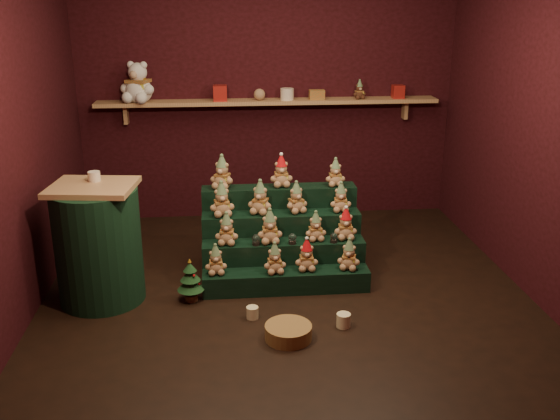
{
  "coord_description": "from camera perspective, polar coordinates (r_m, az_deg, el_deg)",
  "views": [
    {
      "loc": [
        -0.49,
        -4.7,
        2.37
      ],
      "look_at": [
        -0.03,
        0.25,
        0.65
      ],
      "focal_mm": 40.0,
      "sensor_mm": 36.0,
      "label": 1
    }
  ],
  "objects": [
    {
      "name": "teddy_4",
      "position": [
        5.29,
        -4.9,
        -1.71
      ],
      "size": [
        0.22,
        0.2,
        0.28
      ],
      "primitive_type": null,
      "rotation": [
        0.0,
        0.0,
        -0.11
      ],
      "color": "tan",
      "rests_on": "riser_tier_midfront"
    },
    {
      "name": "back_wall",
      "position": [
        6.84,
        -1.17,
        10.94
      ],
      "size": [
        4.0,
        0.1,
        2.8
      ],
      "primitive_type": "cube",
      "color": "black",
      "rests_on": "ground"
    },
    {
      "name": "snow_globe_b",
      "position": [
        5.3,
        1.14,
        -2.63
      ],
      "size": [
        0.07,
        0.07,
        0.09
      ],
      "color": "black",
      "rests_on": "riser_tier_midfront"
    },
    {
      "name": "teddy_13",
      "position": [
        5.63,
        0.11,
        3.58
      ],
      "size": [
        0.21,
        0.19,
        0.29
      ],
      "primitive_type": null,
      "rotation": [
        0.0,
        0.0,
        0.03
      ],
      "color": "tan",
      "rests_on": "riser_tier_back"
    },
    {
      "name": "teddy_5",
      "position": [
        5.29,
        -0.94,
        -1.49
      ],
      "size": [
        0.22,
        0.19,
        0.3
      ],
      "primitive_type": null,
      "rotation": [
        0.0,
        0.0,
        0.02
      ],
      "color": "tan",
      "rests_on": "riser_tier_midfront"
    },
    {
      "name": "teddy_1",
      "position": [
        5.16,
        -0.49,
        -4.41
      ],
      "size": [
        0.2,
        0.19,
        0.26
      ],
      "primitive_type": null,
      "rotation": [
        0.0,
        0.0,
        0.1
      ],
      "color": "tan",
      "rests_on": "riser_tier_front"
    },
    {
      "name": "riser_tier_midfront",
      "position": [
        5.44,
        0.33,
        -4.65
      ],
      "size": [
        1.4,
        0.22,
        0.36
      ],
      "primitive_type": "cube",
      "color": "black",
      "rests_on": "ground"
    },
    {
      "name": "gift_tin_red_b",
      "position": [
        6.88,
        10.74,
        10.59
      ],
      "size": [
        0.12,
        0.12,
        0.14
      ],
      "primitive_type": "cube",
      "color": "#B3221B",
      "rests_on": "back_shelf"
    },
    {
      "name": "teddy_6",
      "position": [
        5.36,
        3.27,
        -1.48
      ],
      "size": [
        0.2,
        0.18,
        0.25
      ],
      "primitive_type": null,
      "rotation": [
        0.0,
        0.0,
        0.1
      ],
      "color": "tan",
      "rests_on": "riser_tier_midfront"
    },
    {
      "name": "side_table",
      "position": [
        5.19,
        -16.28,
        -3.0
      ],
      "size": [
        0.7,
        0.68,
        0.98
      ],
      "rotation": [
        0.0,
        0.0,
        -0.13
      ],
      "color": "tan",
      "rests_on": "ground"
    },
    {
      "name": "teddy_11",
      "position": [
        5.55,
        5.58,
        1.17
      ],
      "size": [
        0.2,
        0.18,
        0.26
      ],
      "primitive_type": null,
      "rotation": [
        0.0,
        0.0,
        -0.07
      ],
      "color": "tan",
      "rests_on": "riser_tier_midback"
    },
    {
      "name": "teddy_0",
      "position": [
        5.17,
        -5.9,
        -4.51
      ],
      "size": [
        0.19,
        0.17,
        0.25
      ],
      "primitive_type": null,
      "rotation": [
        0.0,
        0.0,
        0.06
      ],
      "color": "tan",
      "rests_on": "riser_tier_front"
    },
    {
      "name": "right_wall",
      "position": [
        5.43,
        22.88,
        7.32
      ],
      "size": [
        0.1,
        4.0,
        2.8
      ],
      "primitive_type": "cube",
      "color": "black",
      "rests_on": "ground"
    },
    {
      "name": "mug_right",
      "position": [
        4.78,
        5.83,
        -10.0
      ],
      "size": [
        0.11,
        0.11,
        0.11
      ],
      "primitive_type": "cylinder",
      "color": "#F1E9B2",
      "rests_on": "ground"
    },
    {
      "name": "scarf_gift_box",
      "position": [
        6.7,
        3.39,
        10.49
      ],
      "size": [
        0.16,
        0.1,
        0.1
      ],
      "primitive_type": "cube",
      "color": "#C9531C",
      "rests_on": "back_shelf"
    },
    {
      "name": "teddy_8",
      "position": [
        5.43,
        -5.36,
        1.0
      ],
      "size": [
        0.24,
        0.22,
        0.3
      ],
      "primitive_type": null,
      "rotation": [
        0.0,
        0.0,
        0.15
      ],
      "color": "tan",
      "rests_on": "riser_tier_midback"
    },
    {
      "name": "back_shelf",
      "position": [
        6.68,
        -1.06,
        9.83
      ],
      "size": [
        3.6,
        0.26,
        0.24
      ],
      "color": "tan",
      "rests_on": "ground"
    },
    {
      "name": "snow_globe_a",
      "position": [
        5.28,
        -2.2,
        -2.74
      ],
      "size": [
        0.07,
        0.07,
        0.09
      ],
      "color": "black",
      "rests_on": "riser_tier_midfront"
    },
    {
      "name": "teddy_2",
      "position": [
        5.22,
        2.45,
        -4.11
      ],
      "size": [
        0.2,
        0.18,
        0.27
      ],
      "primitive_type": null,
      "rotation": [
        0.0,
        0.0,
        -0.03
      ],
      "color": "tan",
      "rests_on": "riser_tier_front"
    },
    {
      "name": "mug_left",
      "position": [
        4.88,
        -2.54,
        -9.35
      ],
      "size": [
        0.09,
        0.09,
        0.09
      ],
      "primitive_type": "cylinder",
      "color": "#F1E9B2",
      "rests_on": "ground"
    },
    {
      "name": "teddy_10",
      "position": [
        5.5,
        1.49,
        1.17
      ],
      "size": [
        0.25,
        0.24,
        0.28
      ],
      "primitive_type": null,
      "rotation": [
        0.0,
        0.0,
        0.38
      ],
      "color": "tan",
      "rests_on": "riser_tier_midback"
    },
    {
      "name": "ground",
      "position": [
        5.29,
        0.57,
        -7.54
      ],
      "size": [
        4.0,
        4.0,
        0.0
      ],
      "primitive_type": "plane",
      "color": "black",
      "rests_on": "ground"
    },
    {
      "name": "teddy_7",
      "position": [
        5.41,
        6.02,
        -1.26
      ],
      "size": [
        0.2,
        0.19,
        0.28
      ],
      "primitive_type": null,
      "rotation": [
        0.0,
        0.0,
        -0.05
      ],
      "color": "tan",
      "rests_on": "riser_tier_midfront"
    },
    {
      "name": "riser_tier_front",
      "position": [
        5.28,
        0.56,
        -6.5
      ],
      "size": [
        1.4,
        0.22,
        0.18
      ],
      "primitive_type": "cube",
      "color": "black",
      "rests_on": "ground"
    },
    {
      "name": "teddy_12",
      "position": [
        5.6,
        -5.31,
        3.47
      ],
      "size": [
        0.27,
        0.26,
        0.3
      ],
      "primitive_type": null,
      "rotation": [
        0.0,
        0.0,
        -0.39
      ],
      "color": "tan",
      "rests_on": "riser_tier_back"
    },
    {
      "name": "table_ornament",
      "position": [
        5.12,
        -16.63,
        2.97
      ],
      "size": [
        0.1,
        0.1,
        0.08
      ],
      "primitive_type": "cylinder",
      "color": "beige",
      "rests_on": "side_table"
    },
    {
      "name": "white_bear",
      "position": [
        6.64,
        -12.87,
        11.8
      ],
      "size": [
        0.47,
        0.45,
        0.52
      ],
      "primitive_type": null,
      "rotation": [
        0.0,
        0.0,
        -0.37
      ],
      "color": "white",
      "rests_on": "back_shelf"
    },
    {
      "name": "front_wall",
      "position": [
        2.86,
        4.84,
        -0.77
      ],
      "size": [
        4.0,
        0.1,
        2.8
      ],
      "primitive_type": "cube",
      "color": "black",
      "rests_on": "ground"
    },
    {
      "name": "wicker_basket",
      "position": [
        4.6,
        0.77,
        -11.1
      ],
      "size": [
        0.45,
        0.45,
        0.11
      ],
      "primitive_type": "cylinder",
      "rotation": [
        0.0,
        0.0,
        -0.41
      ],
      "color": "olive",
      "rests_on": "ground"
    },
    {
      "name": "teddy_3",
      "position": [
        5.26,
        6.33,
        -4.03
      ],
      "size": [
        0.23,
        0.22,
        0.27
      ],
      "primitive_type": null,
      "rotation": [
        0.0,
        0.0,
        -0.33
      ],
      "color": "tan",
      "rests_on": "riser_tier_front"
    },
    {
      "name": "shelf_plush_ball",
      "position": [
        6.64,
        -1.89,
        10.51
      ],
      "size": [
        0.12,
        0.12,
        0.12
      ],
      "primitive_type": "sphere",
      "color": "tan",
      "rests_on": "back_shelf"
    },
    {
      "name": "teddy_14",
      "position": [
        5.68,
        5.08,
        3.45
      ],
      "size": [
        0.18,
        0.16,
        0.25
      ],
      "primitive_type": null,
      "rotation": [
        0.0,
        0.0,
        0.01
      ],
      "color": "tan",
      "rests_on": "riser_tier_back"
    },
    {
      "name": "gift_tin_red_a",
      "position": [
        6.62,
        -5.5,
        10.59
      ],
      "size": [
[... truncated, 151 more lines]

